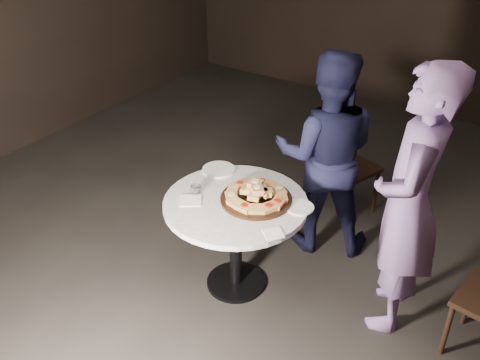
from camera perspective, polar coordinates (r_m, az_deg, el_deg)
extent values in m
plane|color=black|center=(3.80, 1.19, -10.49)|extent=(7.00, 7.00, 0.00)
cylinder|color=black|center=(3.76, -0.43, -10.82)|extent=(0.52, 0.52, 0.03)
cylinder|color=black|center=(3.55, -0.45, -6.88)|extent=(0.11, 0.11, 0.63)
cylinder|color=silver|center=(3.36, -0.48, -2.53)|extent=(1.18, 1.18, 0.04)
cylinder|color=black|center=(3.35, 1.74, -2.03)|extent=(0.60, 0.60, 0.02)
cube|color=tan|center=(3.27, 4.01, -2.50)|extent=(0.08, 0.10, 0.04)
cylinder|color=#AF1F0E|center=(3.26, 4.02, -2.21)|extent=(0.05, 0.05, 0.01)
cube|color=tan|center=(3.33, 4.41, -1.83)|extent=(0.12, 0.12, 0.04)
cube|color=tan|center=(3.39, 4.20, -1.15)|extent=(0.12, 0.12, 0.04)
cylinder|color=beige|center=(3.38, 4.21, -0.86)|extent=(0.06, 0.06, 0.01)
cube|color=tan|center=(3.44, 3.45, -0.60)|extent=(0.11, 0.10, 0.04)
cube|color=tan|center=(3.46, 2.33, -0.29)|extent=(0.11, 0.10, 0.04)
cylinder|color=#AF1F0E|center=(3.45, 2.34, 0.00)|extent=(0.05, 0.05, 0.01)
cube|color=tan|center=(3.46, 1.10, -0.28)|extent=(0.12, 0.12, 0.04)
cube|color=tan|center=(3.43, 0.00, -0.57)|extent=(0.11, 0.12, 0.04)
cylinder|color=#AF1F0E|center=(3.42, 0.00, -0.28)|extent=(0.06, 0.06, 0.01)
cube|color=tan|center=(3.38, -0.73, -1.11)|extent=(0.10, 0.11, 0.04)
cube|color=tan|center=(3.32, -0.92, -1.79)|extent=(0.12, 0.12, 0.04)
cylinder|color=beige|center=(3.31, -0.92, -1.50)|extent=(0.06, 0.06, 0.01)
cube|color=tan|center=(3.26, -0.49, -2.47)|extent=(0.11, 0.09, 0.04)
cube|color=tan|center=(3.22, 0.48, -2.96)|extent=(0.10, 0.08, 0.04)
cylinder|color=#AF1F0E|center=(3.21, 0.48, -2.67)|extent=(0.05, 0.05, 0.01)
cube|color=tan|center=(3.21, 1.77, -3.15)|extent=(0.12, 0.11, 0.04)
cube|color=tan|center=(3.22, 3.06, -2.98)|extent=(0.11, 0.12, 0.04)
cylinder|color=#AF1F0E|center=(3.21, 3.07, -2.69)|extent=(0.06, 0.06, 0.01)
cube|color=tan|center=(3.31, 2.61, -1.31)|extent=(0.12, 0.11, 0.03)
cylinder|color=#2D6B1E|center=(3.30, 2.61, -1.01)|extent=(0.06, 0.06, 0.01)
cube|color=tan|center=(3.36, 1.92, -0.75)|extent=(0.12, 0.12, 0.04)
cylinder|color=beige|center=(3.35, 1.92, -0.46)|extent=(0.06, 0.06, 0.01)
cube|color=tan|center=(3.33, 0.90, -1.10)|extent=(0.12, 0.10, 0.04)
cylinder|color=orange|center=(3.32, 0.91, -0.81)|extent=(0.06, 0.06, 0.01)
cube|color=tan|center=(3.28, 1.58, -1.66)|extent=(0.10, 0.11, 0.04)
cylinder|color=#AF1F0E|center=(3.27, 1.59, -1.37)|extent=(0.06, 0.06, 0.01)
cube|color=tan|center=(3.31, 2.61, -1.31)|extent=(0.11, 0.09, 0.04)
cylinder|color=#2D6B1E|center=(3.30, 2.61, -1.01)|extent=(0.05, 0.05, 0.01)
cube|color=tan|center=(3.33, 1.65, -0.40)|extent=(0.08, 0.10, 0.04)
cylinder|color=beige|center=(3.32, 1.66, -0.11)|extent=(0.05, 0.05, 0.01)
cube|color=tan|center=(3.28, 1.85, -1.02)|extent=(0.12, 0.12, 0.04)
cylinder|color=beige|center=(3.27, 1.86, -0.73)|extent=(0.06, 0.06, 0.01)
cylinder|color=white|center=(3.67, -2.29, 1.13)|extent=(0.26, 0.26, 0.01)
cylinder|color=white|center=(3.30, 6.38, -2.89)|extent=(0.22, 0.22, 0.01)
imported|color=silver|center=(3.41, -4.74, -1.08)|extent=(0.08, 0.08, 0.06)
cube|color=white|center=(3.36, -5.29, -2.17)|extent=(0.18, 0.18, 0.01)
cube|color=white|center=(3.08, 3.57, -5.69)|extent=(0.15, 0.15, 0.01)
cube|color=black|center=(4.35, 11.63, 1.30)|extent=(0.48, 0.48, 0.04)
cube|color=black|center=(4.13, 10.15, 2.95)|extent=(0.37, 0.16, 0.40)
cylinder|color=black|center=(4.48, 14.26, -1.14)|extent=(0.04, 0.04, 0.40)
cylinder|color=black|center=(4.65, 11.26, 0.55)|extent=(0.04, 0.04, 0.40)
cylinder|color=black|center=(4.26, 11.46, -2.57)|extent=(0.04, 0.04, 0.40)
cylinder|color=black|center=(4.44, 8.42, -0.74)|extent=(0.04, 0.04, 0.40)
cylinder|color=black|center=(3.65, 23.24, -11.60)|extent=(0.04, 0.04, 0.40)
cylinder|color=black|center=(3.41, 21.22, -14.55)|extent=(0.04, 0.04, 0.40)
imported|color=black|center=(3.78, 9.10, 2.73)|extent=(0.90, 0.82, 1.50)
imported|color=slate|center=(3.18, 17.54, -2.49)|extent=(0.52, 0.69, 1.69)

